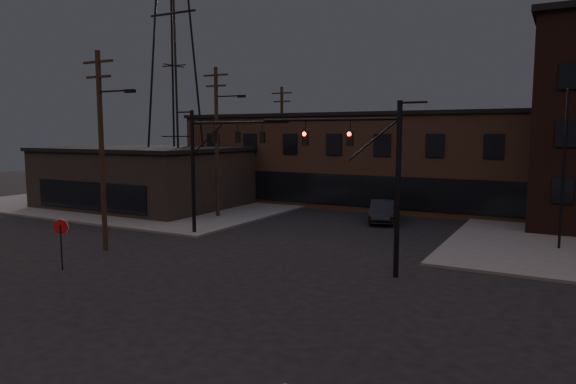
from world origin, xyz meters
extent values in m
plane|color=black|center=(0.00, 0.00, 0.00)|extent=(140.00, 140.00, 0.00)
cube|color=#474744|center=(-22.00, 22.00, 0.07)|extent=(30.00, 30.00, 0.15)
cube|color=brown|center=(0.00, 28.00, 4.00)|extent=(40.00, 12.00, 8.00)
cube|color=black|center=(-20.00, 16.00, 2.50)|extent=(16.00, 12.00, 5.00)
cylinder|color=black|center=(6.50, 4.50, 4.00)|extent=(0.24, 0.24, 8.00)
cylinder|color=black|center=(3.00, 4.50, 7.20)|extent=(7.00, 0.14, 0.14)
cube|color=#FF140C|center=(4.17, 4.50, 6.30)|extent=(0.28, 0.22, 0.70)
cube|color=#FF140C|center=(1.83, 4.50, 6.30)|extent=(0.28, 0.22, 0.70)
cylinder|color=black|center=(-8.00, 8.00, 4.00)|extent=(0.24, 0.24, 8.00)
cylinder|color=black|center=(-4.50, 8.00, 7.20)|extent=(7.00, 0.14, 0.14)
cube|color=black|center=(-6.25, 8.00, 6.30)|extent=(0.28, 0.22, 0.70)
cube|color=black|center=(-4.50, 8.00, 6.30)|extent=(0.28, 0.22, 0.70)
cube|color=black|center=(-2.75, 8.00, 6.30)|extent=(0.28, 0.22, 0.70)
cylinder|color=black|center=(-8.00, -2.00, 1.10)|extent=(0.06, 0.06, 2.20)
cylinder|color=maroon|center=(-8.00, -1.98, 2.10)|extent=(0.72, 0.33, 0.76)
cylinder|color=black|center=(-9.50, 2.00, 5.50)|extent=(0.28, 0.28, 11.00)
cube|color=black|center=(-9.50, 2.00, 10.40)|extent=(2.20, 0.12, 0.12)
cube|color=black|center=(-9.50, 2.00, 9.60)|extent=(1.80, 0.12, 0.12)
cube|color=black|center=(-7.20, 2.00, 8.75)|extent=(0.60, 0.25, 0.18)
cylinder|color=black|center=(-10.50, 14.00, 5.75)|extent=(0.28, 0.28, 11.50)
cube|color=black|center=(-10.50, 14.00, 10.90)|extent=(2.20, 0.12, 0.12)
cube|color=black|center=(-10.50, 14.00, 10.10)|extent=(1.80, 0.12, 0.12)
cube|color=black|center=(-8.20, 14.00, 9.25)|extent=(0.60, 0.25, 0.18)
cylinder|color=black|center=(-11.50, 26.00, 5.50)|extent=(0.28, 0.28, 11.00)
cube|color=black|center=(-11.50, 26.00, 10.40)|extent=(2.20, 0.12, 0.12)
cube|color=black|center=(-11.50, 26.00, 9.60)|extent=(1.80, 0.12, 0.12)
cylinder|color=black|center=(13.00, 14.00, 4.50)|extent=(0.14, 0.14, 9.00)
cube|color=black|center=(12.50, 14.00, 9.05)|extent=(0.50, 0.28, 0.18)
imported|color=black|center=(1.35, 18.25, 0.81)|extent=(2.96, 5.22, 1.63)
camera|label=1|loc=(13.10, -18.02, 6.58)|focal=32.00mm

